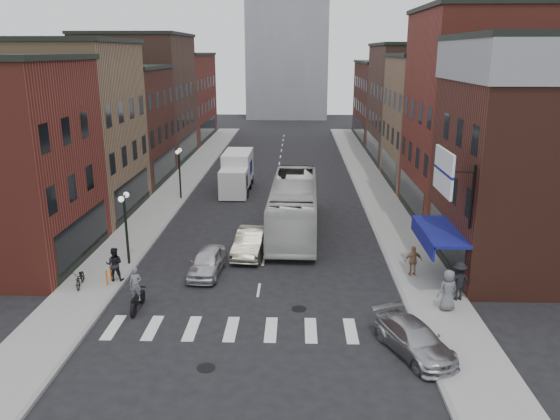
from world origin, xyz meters
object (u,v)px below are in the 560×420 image
at_px(ped_right_c, 448,290).
at_px(ped_right_b, 413,261).
at_px(parked_bicycle, 80,278).
at_px(ped_right_a, 459,281).
at_px(streetlamp_near, 125,216).
at_px(streetlamp_far, 179,164).
at_px(motorcycle_rider, 136,290).
at_px(sedan_left_near, 207,262).
at_px(ped_left_solo, 114,264).
at_px(sedan_left_far, 251,242).
at_px(transit_bus, 294,206).
at_px(billboard_sign, 445,173).
at_px(bike_rack, 109,276).
at_px(box_truck, 237,173).
at_px(curb_car, 414,339).

bearing_deg(ped_right_c, ped_right_b, -95.93).
distance_m(parked_bicycle, ped_right_a, 18.42).
xyz_separation_m(ped_right_b, ped_right_c, (0.74, -3.97, 0.16)).
distance_m(streetlamp_near, ped_right_c, 16.99).
height_order(ped_right_a, ped_right_c, ped_right_c).
bearing_deg(parked_bicycle, ped_right_a, -13.99).
relative_size(streetlamp_far, ped_right_b, 2.57).
relative_size(streetlamp_near, motorcycle_rider, 1.96).
distance_m(sedan_left_near, ped_right_b, 10.85).
bearing_deg(ped_left_solo, sedan_left_far, -153.38).
xyz_separation_m(streetlamp_near, transit_bus, (9.07, 6.40, -1.18)).
bearing_deg(ped_right_b, sedan_left_near, -7.57).
height_order(billboard_sign, sedan_left_far, billboard_sign).
xyz_separation_m(parked_bicycle, ped_left_solo, (1.50, 0.78, 0.45)).
relative_size(bike_rack, ped_right_b, 0.50).
xyz_separation_m(bike_rack, ped_right_a, (17.08, -1.35, 0.54)).
distance_m(motorcycle_rider, transit_bus, 13.73).
relative_size(box_truck, sedan_left_far, 1.63).
relative_size(transit_bus, sedan_left_near, 3.13).
bearing_deg(streetlamp_near, ped_right_b, -4.36).
relative_size(box_truck, ped_left_solo, 4.20).
relative_size(motorcycle_rider, ped_right_b, 1.31).
height_order(parked_bicycle, ped_right_c, ped_right_c).
bearing_deg(curb_car, parked_bicycle, 137.20).
bearing_deg(motorcycle_rider, bike_rack, 132.99).
distance_m(billboard_sign, curb_car, 7.86).
distance_m(transit_bus, sedan_left_far, 5.14).
xyz_separation_m(billboard_sign, ped_right_a, (0.90, -0.55, -5.04)).
xyz_separation_m(bike_rack, ped_right_b, (15.56, 1.53, 0.40)).
bearing_deg(streetlamp_far, parked_bicycle, -95.02).
bearing_deg(ped_left_solo, bike_rack, 55.97).
relative_size(billboard_sign, bike_rack, 4.62).
xyz_separation_m(streetlamp_far, ped_right_a, (16.88, -18.05, -1.82)).
distance_m(streetlamp_far, transit_bus, 11.89).
distance_m(bike_rack, sedan_left_near, 5.02).
xyz_separation_m(box_truck, ped_right_c, (11.91, -22.23, -0.48)).
bearing_deg(box_truck, parked_bicycle, -105.03).
relative_size(streetlamp_near, parked_bicycle, 2.48).
bearing_deg(ped_right_c, transit_bus, -75.12).
xyz_separation_m(ped_left_solo, ped_right_b, (15.36, 1.14, -0.08)).
bearing_deg(billboard_sign, ped_right_c, -86.12).
height_order(streetlamp_near, box_truck, streetlamp_near).
bearing_deg(curb_car, ped_right_c, 35.48).
bearing_deg(streetlamp_near, sedan_left_far, 16.86).
xyz_separation_m(streetlamp_near, sedan_left_far, (6.60, 2.00, -2.17)).
bearing_deg(parked_bicycle, streetlamp_near, 53.11).
bearing_deg(curb_car, billboard_sign, 45.30).
relative_size(streetlamp_far, box_truck, 0.56).
bearing_deg(ped_right_a, ped_left_solo, -21.09).
xyz_separation_m(streetlamp_near, parked_bicycle, (-1.50, -3.09, -2.33)).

